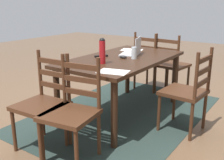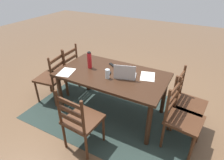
{
  "view_description": "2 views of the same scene",
  "coord_description": "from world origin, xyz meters",
  "views": [
    {
      "loc": [
        2.77,
        1.75,
        1.42
      ],
      "look_at": [
        0.09,
        -0.1,
        0.46
      ],
      "focal_mm": 43.07,
      "sensor_mm": 36.0,
      "label": 1
    },
    {
      "loc": [
        -1.23,
        2.27,
        2.15
      ],
      "look_at": [
        -0.03,
        0.06,
        0.68
      ],
      "focal_mm": 30.35,
      "sensor_mm": 36.0,
      "label": 2
    }
  ],
  "objects": [
    {
      "name": "chair_left_near",
      "position": [
        -1.14,
        -0.19,
        0.46
      ],
      "size": [
        0.48,
        0.48,
        0.95
      ],
      "color": "#4C2B19",
      "rests_on": "ground"
    },
    {
      "name": "water_bottle",
      "position": [
        0.42,
        -0.01,
        0.9
      ],
      "size": [
        0.07,
        0.07,
        0.29
      ],
      "color": "red",
      "rests_on": "dining_table"
    },
    {
      "name": "chair_right_near",
      "position": [
        1.14,
        -0.19,
        0.46
      ],
      "size": [
        0.46,
        0.46,
        0.95
      ],
      "color": "#4C2B19",
      "rests_on": "ground"
    },
    {
      "name": "laptop",
      "position": [
        -0.23,
        0.02,
        0.81
      ],
      "size": [
        0.37,
        0.31,
        0.23
      ],
      "color": "silver",
      "rests_on": "dining_table"
    },
    {
      "name": "area_rug",
      "position": [
        0.0,
        0.0,
        0.0
      ],
      "size": [
        2.66,
        1.83,
        0.01
      ],
      "primitive_type": "cube",
      "color": "#283833",
      "rests_on": "ground"
    },
    {
      "name": "chair_far_head",
      "position": [
        0.0,
        0.84,
        0.46
      ],
      "size": [
        0.47,
        0.47,
        0.95
      ],
      "color": "#4C2B19",
      "rests_on": "ground"
    },
    {
      "name": "tv_remote",
      "position": [
        0.12,
        -0.25,
        0.76
      ],
      "size": [
        0.17,
        0.13,
        0.02
      ],
      "primitive_type": "cube",
      "rotation": [
        0.0,
        0.0,
        1.0
      ],
      "color": "black",
      "rests_on": "dining_table"
    },
    {
      "name": "chair_left_far",
      "position": [
        -1.14,
        0.18,
        0.46
      ],
      "size": [
        0.49,
        0.49,
        0.95
      ],
      "color": "#4C2B19",
      "rests_on": "ground"
    },
    {
      "name": "paper_stack_left",
      "position": [
        0.65,
        0.3,
        0.75
      ],
      "size": [
        0.27,
        0.34,
        0.0
      ],
      "primitive_type": "cube",
      "rotation": [
        0.0,
        0.0,
        0.24
      ],
      "color": "white",
      "rests_on": "dining_table"
    },
    {
      "name": "chair_right_far",
      "position": [
        1.14,
        0.18,
        0.46
      ],
      "size": [
        0.5,
        0.5,
        0.95
      ],
      "color": "#4C2B19",
      "rests_on": "ground"
    },
    {
      "name": "paper_stack_right",
      "position": [
        -0.52,
        -0.18,
        0.75
      ],
      "size": [
        0.28,
        0.34,
        0.0
      ],
      "primitive_type": "cube",
      "rotation": [
        0.0,
        0.0,
        0.27
      ],
      "color": "white",
      "rests_on": "dining_table"
    },
    {
      "name": "dining_table",
      "position": [
        0.0,
        0.0,
        0.66
      ],
      "size": [
        1.69,
        0.94,
        0.75
      ],
      "color": "#382114",
      "rests_on": "ground"
    },
    {
      "name": "ground_plane",
      "position": [
        0.0,
        0.0,
        0.0
      ],
      "size": [
        14.0,
        14.0,
        0.0
      ],
      "primitive_type": "plane",
      "color": "brown"
    },
    {
      "name": "drinking_glass",
      "position": [
        -0.01,
        0.15,
        0.82
      ],
      "size": [
        0.07,
        0.07,
        0.14
      ],
      "primitive_type": "cylinder",
      "color": "silver",
      "rests_on": "dining_table"
    },
    {
      "name": "computer_mouse",
      "position": [
        0.04,
        0.03,
        0.77
      ],
      "size": [
        0.07,
        0.11,
        0.03
      ],
      "primitive_type": "ellipsoid",
      "rotation": [
        0.0,
        0.0,
        0.15
      ],
      "color": "black",
      "rests_on": "dining_table"
    }
  ]
}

